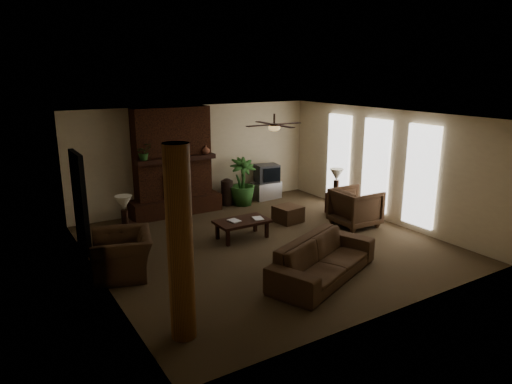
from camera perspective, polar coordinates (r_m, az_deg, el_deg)
room_shell at (r=9.76m, az=1.24°, el=1.19°), size 7.00×7.00×7.00m
fireplace at (r=12.27m, az=-10.17°, el=2.62°), size 2.40×0.70×2.80m
windows at (r=12.09m, az=14.58°, el=3.15°), size 0.08×3.65×2.35m
log_column at (r=6.41m, az=-9.37°, el=-6.45°), size 0.36×0.36×2.80m
doorway at (r=10.26m, az=-20.93°, el=-1.16°), size 0.10×1.00×2.10m
ceiling_fan at (r=10.02m, az=2.27°, el=8.11°), size 1.35×1.35×0.37m
sofa at (r=8.55m, az=8.36°, el=-7.44°), size 2.57×1.61×0.97m
armchair_left at (r=8.93m, az=-16.26°, el=-6.60°), size 1.08×1.38×1.06m
armchair_right at (r=11.48m, az=12.22°, el=-1.65°), size 0.95×1.01×1.02m
coffee_table at (r=10.42m, az=-1.73°, el=-3.81°), size 1.20×0.70×0.43m
ottoman at (r=11.63m, az=3.98°, el=-2.73°), size 0.67×0.67×0.40m
tv_stand at (r=13.68m, az=1.20°, el=0.23°), size 0.89×0.57×0.50m
tv at (r=13.57m, az=1.38°, el=2.33°), size 0.72×0.62×0.52m
floor_vase at (r=13.00m, az=-3.60°, el=0.24°), size 0.34×0.34×0.77m
floor_plant at (r=13.03m, az=-1.70°, el=0.02°), size 0.84×1.38×0.74m
side_table_left at (r=10.14m, az=-15.54°, el=-5.49°), size 0.64×0.64×0.55m
lamp_left at (r=9.91m, az=-16.01°, el=-1.57°), size 0.40×0.40×0.65m
side_table_right at (r=12.46m, az=10.13°, el=-1.36°), size 0.56×0.56×0.55m
lamp_right at (r=12.29m, az=9.93°, el=1.92°), size 0.41×0.41×0.65m
mantel_plant at (r=11.64m, az=-13.69°, el=4.64°), size 0.45×0.48×0.33m
mantel_vase at (r=12.29m, az=-6.23°, el=5.23°), size 0.27×0.27×0.22m
book_a at (r=10.23m, az=-3.21°, el=-2.99°), size 0.22×0.06×0.29m
book_b at (r=10.41m, az=-0.32°, el=-2.64°), size 0.21×0.07×0.29m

